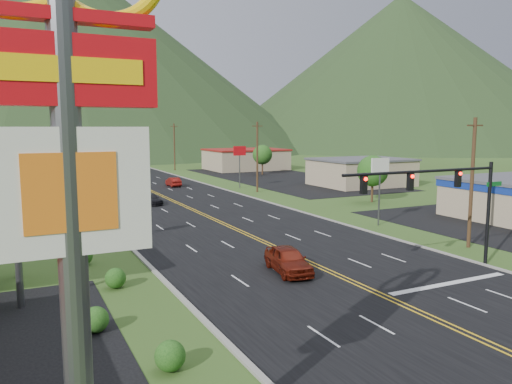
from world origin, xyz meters
name	(u,v)px	position (x,y,z in m)	size (l,w,h in m)	color
pylon_sign	(66,127)	(-17.00, 2.00, 9.30)	(4.32, 0.60, 14.00)	#59595E
traffic_signal	(446,190)	(6.48, 14.00, 5.33)	(13.10, 0.43, 7.00)	black
streetlight_west	(59,155)	(-11.68, 70.00, 5.18)	(3.28, 0.25, 9.00)	#59595E
building_east_mid	(361,172)	(32.00, 55.00, 2.16)	(14.40, 11.40, 4.30)	tan
building_east_far	(246,159)	(28.00, 90.00, 2.26)	(16.40, 12.40, 4.50)	tan
pole_sign_west_a	(74,185)	(-14.00, 30.00, 5.05)	(2.00, 0.18, 6.40)	#59595E
pole_sign_west_b	(51,165)	(-14.00, 52.00, 5.05)	(2.00, 0.18, 6.40)	#59595E
pole_sign_east_a	(380,172)	(13.00, 28.00, 5.05)	(2.00, 0.18, 6.40)	#59595E
pole_sign_east_b	(240,155)	(13.00, 60.00, 5.05)	(2.00, 0.18, 6.40)	#59595E
tree_east_a	(373,171)	(22.00, 40.00, 3.89)	(3.84, 3.84, 5.82)	#382314
tree_east_b	(262,155)	(26.00, 78.00, 3.89)	(3.84, 3.84, 5.82)	#382314
utility_pole_a	(472,182)	(13.50, 18.00, 5.13)	(1.60, 0.28, 10.00)	#382314
utility_pole_b	(257,156)	(13.50, 55.00, 5.13)	(1.60, 0.28, 10.00)	#382314
utility_pole_c	(174,146)	(13.50, 95.00, 5.13)	(1.60, 0.28, 10.00)	#382314
utility_pole_d	(133,141)	(13.50, 135.00, 5.13)	(1.60, 0.28, 10.00)	#382314
mountain_n	(52,46)	(0.00, 220.00, 42.50)	(220.00, 220.00, 85.00)	#233819
mountain_ne	(399,72)	(147.84, 176.19, 35.00)	(180.00, 180.00, 70.00)	#233819
car_red_near	(288,260)	(-2.51, 18.22, 0.83)	(1.96, 4.88, 1.66)	#62170A
car_dark_mid	(151,200)	(-3.23, 50.05, 0.62)	(1.73, 4.27, 1.24)	black
car_red_far	(173,182)	(4.58, 66.61, 0.70)	(1.49, 4.26, 1.41)	maroon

